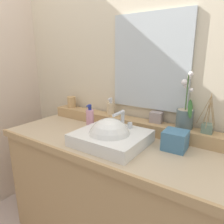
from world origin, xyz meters
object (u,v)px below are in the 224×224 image
potted_plant (185,115)px  tissue_box (175,140)px  tumbler_cup (72,102)px  trinket_box (156,117)px  soap_dispenser (111,108)px  reed_diffuser (208,127)px  sink_basin (110,139)px  lotion_bottle (90,119)px

potted_plant → tissue_box: (0.00, -0.17, -0.11)m
potted_plant → tumbler_cup: size_ratio=3.68×
potted_plant → trinket_box: size_ratio=4.38×
soap_dispenser → reed_diffuser: (0.70, -0.01, -0.02)m
tissue_box → potted_plant: bearing=90.3°
sink_basin → tissue_box: sink_basin is taller
soap_dispenser → sink_basin: bearing=-55.7°
sink_basin → lotion_bottle: 0.29m
trinket_box → tumbler_cup: bearing=176.4°
sink_basin → potted_plant: size_ratio=1.17×
lotion_bottle → tumbler_cup: bearing=152.9°
tumbler_cup → potted_plant: bearing=0.5°
potted_plant → soap_dispenser: potted_plant is taller
tumbler_cup → tissue_box: bearing=-9.3°
reed_diffuser → tissue_box: reed_diffuser is taller
trinket_box → tissue_box: 0.27m
reed_diffuser → trinket_box: reed_diffuser is taller
sink_basin → reed_diffuser: size_ratio=1.73×
potted_plant → reed_diffuser: size_ratio=1.49×
soap_dispenser → reed_diffuser: size_ratio=0.55×
sink_basin → tumbler_cup: (-0.63, 0.31, 0.09)m
tumbler_cup → sink_basin: bearing=-26.2°
potted_plant → reed_diffuser: 0.15m
trinket_box → reed_diffuser: bearing=-7.8°
lotion_bottle → tissue_box: (0.61, 0.03, -0.03)m
reed_diffuser → trinket_box: (-0.33, 0.02, 0.00)m
sink_basin → potted_plant: 0.49m
tumbler_cup → tissue_box: tumbler_cup is taller
reed_diffuser → lotion_bottle: size_ratio=1.25×
soap_dispenser → trinket_box: bearing=1.8°
lotion_bottle → trinket_box: bearing=25.9°
soap_dispenser → tissue_box: (0.56, -0.16, -0.08)m
tumbler_cup → tissue_box: size_ratio=0.74×
potted_plant → trinket_box: (-0.19, 0.01, -0.05)m
sink_basin → tissue_box: 0.38m
potted_plant → tissue_box: bearing=-89.7°
trinket_box → soap_dispenser: bearing=177.2°
sink_basin → lotion_bottle: lotion_bottle is taller
sink_basin → tumbler_cup: bearing=153.8°
sink_basin → reed_diffuser: 0.58m
reed_diffuser → lotion_bottle: 0.77m
reed_diffuser → trinket_box: size_ratio=2.95×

